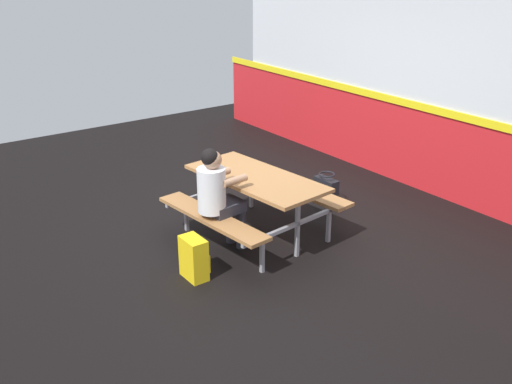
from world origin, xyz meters
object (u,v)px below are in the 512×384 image
object	(u,v)px
picnic_table_main	(256,190)
tote_bag_bright	(326,191)
student_nearer	(218,192)
backpack_dark	(194,258)

from	to	relation	value
picnic_table_main	tote_bag_bright	world-z (taller)	picnic_table_main
picnic_table_main	student_nearer	bearing A→B (deg)	-82.87
backpack_dark	tote_bag_bright	world-z (taller)	backpack_dark
backpack_dark	tote_bag_bright	size ratio (longest dim) A/B	1.02
student_nearer	tote_bag_bright	world-z (taller)	student_nearer
tote_bag_bright	student_nearer	bearing A→B (deg)	-81.47
tote_bag_bright	backpack_dark	bearing A→B (deg)	-75.56
student_nearer	tote_bag_bright	size ratio (longest dim) A/B	2.81
picnic_table_main	student_nearer	size ratio (longest dim) A/B	1.44
student_nearer	backpack_dark	distance (m)	0.77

